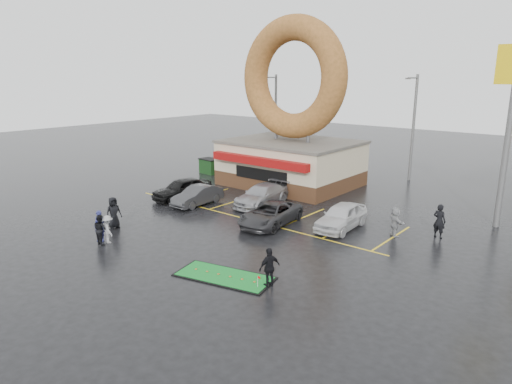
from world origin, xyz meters
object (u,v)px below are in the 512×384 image
Objects in this scene: car_black at (182,189)px; donut_shop at (291,131)px; putting_green at (224,276)px; car_grey at (271,214)px; dumpster at (210,166)px; car_white at (341,216)px; streetlight_left at (275,117)px; streetlight_mid at (413,125)px; car_silver at (262,195)px; car_dgrey at (197,196)px; person_blue at (100,226)px; person_cameraman at (270,267)px.

donut_shop is at bearing 76.18° from car_black.
putting_green is (8.27, -16.74, -4.43)m from donut_shop.
dumpster is (-13.70, 8.34, -0.03)m from car_grey.
car_white is 2.48× the size of dumpster.
car_grey is (12.26, -16.42, -4.10)m from streetlight_left.
putting_green is (3.01, -7.27, -0.65)m from car_grey.
putting_green is (1.27, -24.69, -4.75)m from streetlight_mid.
streetlight_left reaches higher than car_silver.
streetlight_left is 2.20× the size of car_dgrey.
streetlight_mid is 5.17× the size of person_blue.
streetlight_left is 20.90m from car_grey.
car_black is 2.59× the size of person_cameraman.
car_black is at bearing -111.17° from donut_shop.
dumpster is at bearing -111.46° from person_cameraman.
car_silver is at bearing -122.31° from person_cameraman.
streetlight_left is at bearing 119.26° from car_silver.
car_silver is at bearing 36.56° from car_dgrey.
donut_shop is 9.87m from streetlight_left.
car_black reaches higher than car_dgrey.
car_black is (-10.45, -16.86, -4.00)m from streetlight_mid.
car_grey is 2.83× the size of person_blue.
donut_shop is at bearing 112.00° from car_grey.
person_cameraman reaches higher than car_silver.
donut_shop reaches higher than car_white.
car_black is at bearing -52.41° from dumpster.
streetlight_mid is 1.80× the size of car_silver.
donut_shop reaches higher than person_cameraman.
dumpster is 0.37× the size of putting_green.
car_dgrey is at bearing -172.95° from car_white.
streetlight_mid reaches higher than car_grey.
donut_shop is 1.50× the size of streetlight_left.
car_grey is 16.04m from dumpster.
donut_shop reaches higher than car_silver.
car_silver is 2.87× the size of person_blue.
car_white is at bearing -14.74° from dumpster.
person_blue is (-9.16, -10.39, 0.11)m from car_white.
streetlight_left is 1.96× the size of car_black.
streetlight_left is 5.17× the size of person_blue.
person_blue is at bearing -64.47° from person_cameraman.
car_white is 0.92× the size of putting_green.
car_dgrey is at bearing -3.16° from car_black.
streetlight_mid is 1.96× the size of car_black.
streetlight_mid reaches higher than car_white.
person_blue is (1.22, -8.45, 0.20)m from car_dgrey.
streetlight_mid is 19.62m from car_dgrey.
car_dgrey is (-1.43, -9.29, -3.79)m from donut_shop.
person_blue is (-0.20, -17.74, -3.59)m from donut_shop.
putting_green is at bearing -97.70° from car_white.
person_blue is 10.75m from person_cameraman.
car_white is at bearing 85.81° from putting_green.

